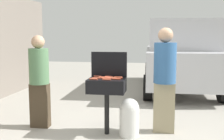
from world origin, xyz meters
TOP-DOWN VIEW (x-y plane):
  - ground_plane at (0.00, 0.00)m, footprint 24.00×24.00m
  - bbq_grill at (-0.14, 0.18)m, footprint 0.60×0.44m
  - grill_lid_open at (-0.14, 0.40)m, footprint 0.60×0.05m
  - hot_dog_0 at (-0.08, 0.21)m, footprint 0.13×0.03m
  - hot_dog_1 at (-0.12, 0.03)m, footprint 0.13×0.03m
  - hot_dog_2 at (-0.13, 0.28)m, footprint 0.13×0.03m
  - hot_dog_3 at (-0.30, 0.14)m, footprint 0.13×0.03m
  - hot_dog_4 at (-0.05, 0.17)m, footprint 0.13×0.03m
  - hot_dog_5 at (0.04, 0.26)m, footprint 0.13×0.03m
  - hot_dog_6 at (-0.32, 0.32)m, footprint 0.13×0.04m
  - hot_dog_7 at (-0.22, 0.24)m, footprint 0.13×0.04m
  - hot_dog_8 at (0.02, 0.30)m, footprint 0.13×0.04m
  - hot_dog_9 at (0.05, 0.21)m, footprint 0.13×0.03m
  - hot_dog_10 at (0.02, 0.11)m, footprint 0.13×0.03m
  - hot_dog_11 at (-0.17, 0.18)m, footprint 0.13×0.03m
  - hot_dog_12 at (-0.33, 0.04)m, footprint 0.13×0.04m
  - hot_dog_13 at (-0.13, 0.12)m, footprint 0.13×0.04m
  - hot_dog_14 at (-0.13, 0.32)m, footprint 0.13×0.03m
  - propane_tank at (0.23, 0.15)m, footprint 0.32×0.32m
  - person_left at (-1.37, 0.34)m, footprint 0.34×0.34m
  - person_right at (0.78, 0.44)m, footprint 0.37×0.37m
  - parked_minivan at (1.30, 4.21)m, footprint 2.13×4.45m

SIDE VIEW (x-z plane):
  - ground_plane at x=0.00m, z-range 0.00..0.00m
  - propane_tank at x=0.23m, z-range 0.01..0.63m
  - bbq_grill at x=-0.14m, z-range 0.32..1.24m
  - person_left at x=-1.37m, z-range 0.07..1.69m
  - hot_dog_0 at x=-0.08m, z-range 0.92..0.95m
  - hot_dog_1 at x=-0.12m, z-range 0.92..0.95m
  - hot_dog_2 at x=-0.13m, z-range 0.92..0.95m
  - hot_dog_3 at x=-0.30m, z-range 0.92..0.95m
  - hot_dog_4 at x=-0.05m, z-range 0.92..0.95m
  - hot_dog_5 at x=0.04m, z-range 0.92..0.95m
  - hot_dog_6 at x=-0.32m, z-range 0.92..0.95m
  - hot_dog_7 at x=-0.22m, z-range 0.92..0.95m
  - hot_dog_8 at x=0.02m, z-range 0.92..0.95m
  - hot_dog_9 at x=0.05m, z-range 0.92..0.95m
  - hot_dog_10 at x=0.02m, z-range 0.92..0.95m
  - hot_dog_11 at x=-0.17m, z-range 0.92..0.95m
  - hot_dog_12 at x=-0.33m, z-range 0.92..0.95m
  - hot_dog_13 at x=-0.13m, z-range 0.92..0.95m
  - hot_dog_14 at x=-0.13m, z-range 0.92..0.95m
  - person_right at x=0.78m, z-range 0.07..1.81m
  - parked_minivan at x=1.30m, z-range 0.02..2.04m
  - grill_lid_open at x=-0.14m, z-range 0.92..1.34m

